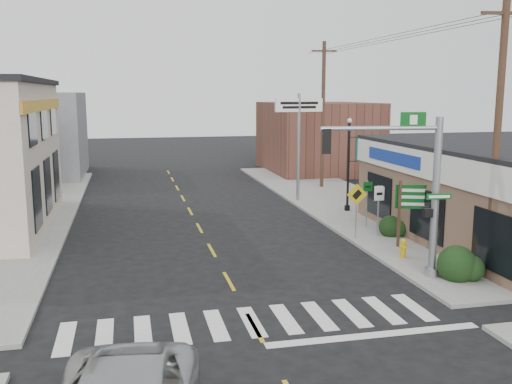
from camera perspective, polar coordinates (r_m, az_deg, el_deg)
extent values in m
plane|color=black|center=(16.05, -0.14, -13.39)|extent=(140.00, 140.00, 0.00)
cube|color=gray|center=(30.65, 11.02, -2.15)|extent=(6.00, 38.00, 0.13)
cube|color=gray|center=(28.69, -24.12, -3.66)|extent=(6.00, 38.00, 0.13)
cube|color=gold|center=(23.49, -4.45, -5.82)|extent=(0.12, 56.00, 0.01)
cube|color=silver|center=(16.41, -0.46, -12.84)|extent=(11.00, 2.20, 0.01)
cube|color=brown|center=(47.07, 6.14, 5.48)|extent=(8.00, 10.00, 5.60)
cube|color=slate|center=(47.14, -22.37, 5.29)|extent=(9.00, 10.00, 6.40)
cylinder|color=gray|center=(20.14, 17.51, -0.58)|extent=(0.25, 0.25, 5.44)
cylinder|color=gray|center=(18.93, 12.62, 6.20)|extent=(3.99, 0.15, 0.15)
cube|color=black|center=(18.27, 7.45, 4.95)|extent=(0.25, 0.20, 0.82)
cube|color=#084813|center=(19.94, 17.84, -0.43)|extent=(0.86, 0.04, 0.20)
cube|color=#084813|center=(19.41, 15.58, 6.97)|extent=(0.86, 0.05, 0.50)
cube|color=black|center=(20.06, 16.89, -2.03)|extent=(0.29, 0.24, 0.29)
cube|color=#493122|center=(23.88, 14.12, -2.14)|extent=(0.10, 0.10, 2.74)
cube|color=#493122|center=(24.47, 16.78, -1.97)|extent=(0.10, 0.10, 2.74)
cube|color=#0F4726|center=(23.99, 15.61, -0.48)|extent=(1.57, 0.05, 0.98)
cylinder|color=#C09B12|center=(22.62, 14.52, -5.62)|extent=(0.21, 0.21, 0.59)
sphere|color=#C09B12|center=(22.54, 14.55, -4.82)|extent=(0.23, 0.23, 0.23)
cylinder|color=gray|center=(24.92, 9.98, -2.13)|extent=(0.05, 0.05, 2.20)
cube|color=gold|center=(24.74, 10.06, -0.25)|extent=(0.93, 0.03, 0.93)
cylinder|color=black|center=(30.63, 9.22, 2.53)|extent=(0.13, 0.13, 4.75)
sphere|color=silver|center=(30.43, 9.34, 7.06)|extent=(0.26, 0.26, 0.26)
cube|color=#0F5A5A|center=(30.73, 10.14, 4.24)|extent=(0.02, 0.50, 1.28)
cylinder|color=gray|center=(33.27, 4.27, 4.47)|extent=(0.18, 0.18, 6.21)
cube|color=white|center=(33.14, 4.32, 8.68)|extent=(2.92, 0.18, 0.78)
cylinder|color=black|center=(24.18, 20.51, -2.25)|extent=(0.17, 0.17, 2.80)
ellipsoid|color=#133617|center=(20.56, 19.43, -6.87)|extent=(1.31, 1.31, 0.98)
ellipsoid|color=black|center=(25.93, 13.27, -3.41)|extent=(1.02, 1.02, 0.76)
cylinder|color=#483C1F|center=(20.29, 22.93, 4.68)|extent=(0.24, 0.24, 9.30)
cube|color=#483C1F|center=(20.38, 23.72, 16.07)|extent=(1.62, 0.10, 0.10)
cylinder|color=#42281A|center=(38.24, 6.71, 7.62)|extent=(0.25, 0.25, 9.54)
cube|color=#42281A|center=(38.31, 6.83, 13.83)|extent=(1.66, 0.10, 0.10)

